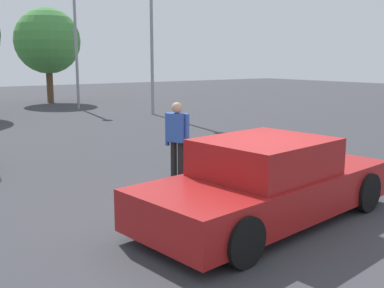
{
  "coord_description": "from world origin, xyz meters",
  "views": [
    {
      "loc": [
        -4.87,
        -4.96,
        2.44
      ],
      "look_at": [
        0.04,
        1.88,
        0.9
      ],
      "focal_mm": 43.0,
      "sensor_mm": 36.0,
      "label": 1
    }
  ],
  "objects_px": {
    "pedestrian": "(177,135)",
    "light_post_near": "(151,3)",
    "sedan_foreground": "(267,183)",
    "light_post_mid": "(75,25)"
  },
  "relations": [
    {
      "from": "sedan_foreground",
      "to": "pedestrian",
      "type": "height_order",
      "value": "pedestrian"
    },
    {
      "from": "light_post_near",
      "to": "sedan_foreground",
      "type": "bearing_deg",
      "value": -113.91
    },
    {
      "from": "sedan_foreground",
      "to": "light_post_near",
      "type": "xyz_separation_m",
      "value": [
        5.83,
        13.14,
        4.3
      ]
    },
    {
      "from": "light_post_mid",
      "to": "light_post_near",
      "type": "bearing_deg",
      "value": -67.03
    },
    {
      "from": "sedan_foreground",
      "to": "pedestrian",
      "type": "xyz_separation_m",
      "value": [
        0.21,
        2.78,
        0.36
      ]
    },
    {
      "from": "light_post_near",
      "to": "light_post_mid",
      "type": "height_order",
      "value": "light_post_near"
    },
    {
      "from": "light_post_near",
      "to": "light_post_mid",
      "type": "xyz_separation_m",
      "value": [
        -1.81,
        4.28,
        -0.73
      ]
    },
    {
      "from": "pedestrian",
      "to": "light_post_near",
      "type": "bearing_deg",
      "value": 39.01
    },
    {
      "from": "pedestrian",
      "to": "light_post_near",
      "type": "distance_m",
      "value": 12.42
    },
    {
      "from": "pedestrian",
      "to": "light_post_near",
      "type": "xyz_separation_m",
      "value": [
        5.61,
        10.36,
        3.93
      ]
    }
  ]
}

